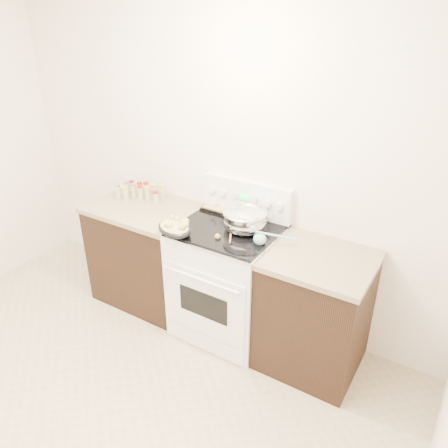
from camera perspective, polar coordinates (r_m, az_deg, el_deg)
The scene contains 11 objects.
ground_plane at distance 3.26m, azimuth -20.11°, elevation -24.38°, with size 4.00×3.50×0.02m, color tan.
room_shell at distance 2.26m, azimuth -26.90°, elevation 4.66°, with size 4.10×3.60×2.75m.
counter_left at distance 3.95m, azimuth -9.85°, elevation -3.77°, with size 0.93×0.67×0.92m.
counter_right at distance 3.28m, azimuth 11.70°, elevation -11.11°, with size 0.73×0.67×0.92m.
kitchen_range at distance 3.50m, azimuth 0.47°, elevation -7.12°, with size 0.78×0.73×1.22m.
mixing_bowl at distance 3.21m, azimuth 2.75°, elevation 0.45°, with size 0.39×0.39×0.19m.
roasting_pan at distance 3.19m, azimuth -6.44°, elevation -0.47°, with size 0.37×0.33×0.12m.
baking_sheet at distance 3.55m, azimuth 0.48°, elevation 2.16°, with size 0.37×0.26×0.06m.
wooden_spoon at distance 3.14m, azimuth -0.17°, elevation -1.49°, with size 0.15×0.25×0.04m.
blue_ladle at distance 3.06m, azimuth 4.88°, elevation -1.93°, with size 0.26×0.19×0.11m.
spice_jars at distance 3.89m, azimuth -10.91°, elevation 4.27°, with size 0.40×0.24×0.13m.
Camera 1 is at (1.85, -1.06, 2.45)m, focal length 35.00 mm.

